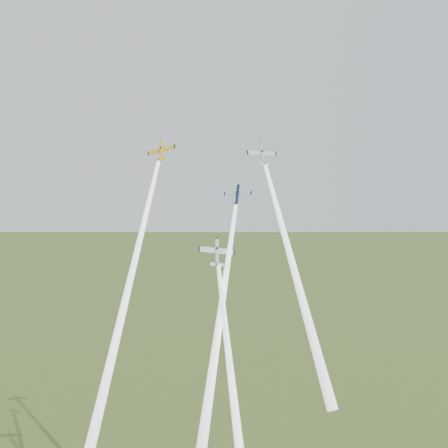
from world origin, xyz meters
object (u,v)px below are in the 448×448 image
plane_silver_right (262,155)px  plane_silver_low (217,253)px  plane_yellow (161,151)px  plane_navy (237,194)px

plane_silver_right → plane_silver_low: plane_silver_right is taller
plane_silver_right → plane_silver_low: 28.72m
plane_yellow → plane_navy: bearing=6.1°
plane_silver_right → plane_silver_low: size_ratio=0.93×
plane_yellow → plane_silver_right: size_ratio=0.93×
plane_navy → plane_silver_right: plane_silver_right is taller
plane_yellow → plane_silver_right: 25.22m
plane_yellow → plane_silver_low: 30.17m
plane_silver_low → plane_silver_right: bearing=39.3°
plane_navy → plane_silver_low: (-6.76, -8.92, -12.97)m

